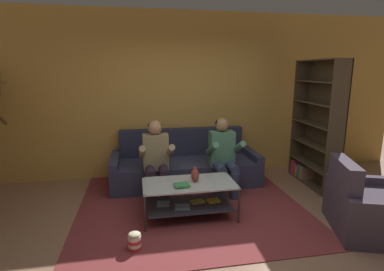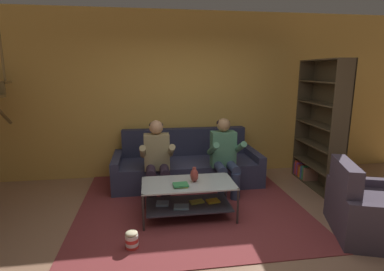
# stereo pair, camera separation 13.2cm
# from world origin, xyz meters

# --- Properties ---
(ground) EXTENTS (16.80, 16.80, 0.00)m
(ground) POSITION_xyz_m (0.00, 0.00, 0.00)
(ground) COLOR #997058
(back_partition) EXTENTS (8.40, 0.12, 2.90)m
(back_partition) POSITION_xyz_m (0.00, 2.46, 1.45)
(back_partition) COLOR gold
(back_partition) RESTS_ON ground
(couch) EXTENTS (2.45, 0.93, 0.89)m
(couch) POSITION_xyz_m (-0.11, 1.94, 0.28)
(couch) COLOR #323550
(couch) RESTS_ON ground
(person_seated_left) EXTENTS (0.50, 0.58, 1.17)m
(person_seated_left) POSITION_xyz_m (-0.63, 1.39, 0.63)
(person_seated_left) COLOR #2D212F
(person_seated_left) RESTS_ON ground
(person_seated_right) EXTENTS (0.50, 0.58, 1.17)m
(person_seated_right) POSITION_xyz_m (0.41, 1.39, 0.63)
(person_seated_right) COLOR #333E5D
(person_seated_right) RESTS_ON ground
(coffee_table) EXTENTS (1.19, 0.62, 0.47)m
(coffee_table) POSITION_xyz_m (-0.26, 0.69, 0.31)
(coffee_table) COLOR #B7C1C4
(coffee_table) RESTS_ON ground
(area_rug) EXTENTS (3.10, 3.19, 0.01)m
(area_rug) POSITION_xyz_m (-0.18, 1.18, 0.01)
(area_rug) COLOR maroon
(area_rug) RESTS_ON ground
(vase) EXTENTS (0.11, 0.11, 0.20)m
(vase) POSITION_xyz_m (-0.17, 0.70, 0.57)
(vase) COLOR #963832
(vase) RESTS_ON coffee_table
(book_stack) EXTENTS (0.20, 0.18, 0.04)m
(book_stack) POSITION_xyz_m (-0.37, 0.57, 0.49)
(book_stack) COLOR #B0B739
(book_stack) RESTS_ON coffee_table
(bookshelf) EXTENTS (0.34, 1.16, 2.06)m
(bookshelf) POSITION_xyz_m (2.05, 1.52, 0.91)
(bookshelf) COLOR #453927
(bookshelf) RESTS_ON ground
(armchair) EXTENTS (1.09, 1.16, 0.87)m
(armchair) POSITION_xyz_m (1.76, -0.07, 0.29)
(armchair) COLOR #413746
(armchair) RESTS_ON ground
(popcorn_tub) EXTENTS (0.14, 0.14, 0.20)m
(popcorn_tub) POSITION_xyz_m (-0.96, 0.05, 0.10)
(popcorn_tub) COLOR red
(popcorn_tub) RESTS_ON ground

